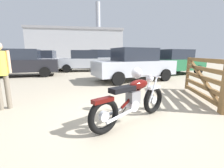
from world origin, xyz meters
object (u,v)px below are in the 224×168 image
timber_gate (207,78)px  dark_sedan_left (22,63)px  white_estate_far (85,61)px  blue_hatchback_right (174,62)px  bystander (0,69)px  vintage_motorcycle (133,98)px  silver_sedan_mid (104,59)px  pale_sedan_back (134,64)px  red_hatchback_near (43,60)px

timber_gate → dark_sedan_left: dark_sedan_left is taller
white_estate_far → blue_hatchback_right: 6.73m
dark_sedan_left → bystander: bearing=-81.3°
vintage_motorcycle → silver_sedan_mid: size_ratio=0.48×
bystander → blue_hatchback_right: bearing=96.3°
pale_sedan_back → vintage_motorcycle: bearing=-122.4°
white_estate_far → dark_sedan_left: 4.48m
timber_gate → bystander: size_ratio=1.46×
white_estate_far → pale_sedan_back: 5.57m
blue_hatchback_right → timber_gate: bearing=52.9°
bystander → silver_sedan_mid: size_ratio=0.42×
dark_sedan_left → pale_sedan_back: bearing=-30.4°
bystander → red_hatchback_near: (-0.94, 9.86, -0.18)m
bystander → white_estate_far: bearing=138.9°
vintage_motorcycle → blue_hatchback_right: 8.31m
timber_gate → silver_sedan_mid: (-0.84, 11.34, 0.21)m
silver_sedan_mid → dark_sedan_left: bearing=-147.6°
timber_gate → dark_sedan_left: bearing=64.9°
vintage_motorcycle → pale_sedan_back: bearing=41.2°
red_hatchback_near → silver_sedan_mid: bearing=13.6°
vintage_motorcycle → white_estate_far: size_ratio=0.44×
vintage_motorcycle → white_estate_far: 9.77m
bystander → timber_gate: bearing=58.6°
red_hatchback_near → silver_sedan_mid: 5.55m
timber_gate → bystander: 5.44m
bystander → silver_sedan_mid: (4.56, 10.66, -0.10)m
timber_gate → blue_hatchback_right: 6.30m
red_hatchback_near → dark_sedan_left: same height
timber_gate → blue_hatchback_right: (2.91, 5.58, 0.13)m
white_estate_far → dark_sedan_left: (-3.98, -2.07, 0.00)m
pale_sedan_back → blue_hatchback_right: same height
red_hatchback_near → blue_hatchback_right: 10.49m
red_hatchback_near → timber_gate: bearing=-53.7°
bystander → dark_sedan_left: bearing=168.7°
dark_sedan_left → timber_gate: bearing=-49.8°
bystander → dark_sedan_left: 6.46m
white_estate_far → pale_sedan_back: bearing=118.6°
vintage_motorcycle → bystander: 3.25m
blue_hatchback_right → silver_sedan_mid: 6.87m
timber_gate → red_hatchback_near: (-6.33, 10.55, 0.13)m
bystander → dark_sedan_left: (-1.44, 6.29, -0.18)m
blue_hatchback_right → silver_sedan_mid: (-3.75, 5.76, 0.08)m
blue_hatchback_right → dark_sedan_left: (-9.75, 1.40, 0.00)m
red_hatchback_near → blue_hatchback_right: bearing=-22.9°
dark_sedan_left → blue_hatchback_right: bearing=-12.4°
vintage_motorcycle → red_hatchback_near: bearing=81.8°
timber_gate → silver_sedan_mid: bearing=24.7°
red_hatchback_near → blue_hatchback_right: size_ratio=0.98×
vintage_motorcycle → red_hatchback_near: (-3.82, 11.25, 0.34)m
vintage_motorcycle → timber_gate: 2.61m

